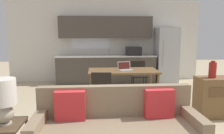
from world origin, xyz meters
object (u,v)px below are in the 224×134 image
Objects in this scene: refrigerator at (166,55)px; laptop at (125,68)px; credenza at (223,97)px; dining_chair_near_left at (102,88)px; dining_table at (123,73)px; dining_chair_far_right at (138,74)px; vase at (213,70)px; couch at (117,130)px; table_lamp at (3,98)px.

refrigerator is 4.79× the size of laptop.
dining_chair_near_left is at bearing 169.44° from credenza.
credenza is at bearing -87.64° from refrigerator.
refrigerator is 3.47m from dining_chair_near_left.
dining_chair_near_left is (-0.54, -0.74, -0.19)m from dining_table.
credenza is at bearing -54.85° from dining_chair_far_right.
vase is 2.25m from dining_chair_far_right.
dining_table is 2.18m from credenza.
refrigerator reaches higher than laptop.
dining_table is 1.62× the size of credenza.
dining_chair_near_left is 1.84m from dining_chair_far_right.
refrigerator is at bearing 46.55° from dining_chair_far_right.
refrigerator is 5.50× the size of vase.
dining_chair_far_right is at bearing -119.44° from dining_chair_near_left.
laptop is (-1.64, -1.91, -0.11)m from refrigerator.
dining_chair_far_right reaches higher than credenza.
refrigerator is 2.55m from dining_table.
refrigerator is 0.84× the size of couch.
vase is at bearing -37.45° from dining_table.
table_lamp reaches higher than dining_chair_near_left.
vase is 0.87× the size of laptop.
refrigerator is 3.20× the size of table_lamp.
couch is 2.47m from laptop.
vase is (-0.25, -0.02, 0.54)m from credenza.
dining_chair_far_right is at bearing 55.17° from dining_table.
dining_chair_near_left is 0.98m from laptop.
dining_chair_far_right is at bearing 117.69° from vase.
dining_chair_far_right is (0.92, 3.16, 0.14)m from couch.
credenza is 2.15m from laptop.
vase is at bearing 21.35° from table_lamp.
dining_chair_near_left is (-2.09, 0.45, -0.43)m from vase.
laptop is (0.58, 0.73, 0.30)m from dining_chair_near_left.
table_lamp is 1.50× the size of laptop.
dining_table is 2.94× the size of table_lamp.
vase is (3.33, 1.30, 0.08)m from table_lamp.
credenza is at bearing -33.01° from dining_table.
credenza is at bearing 175.38° from dining_chair_near_left.
credenza is 1.20× the size of dining_chair_near_left.
credenza reaches higher than dining_table.
couch is 1.68m from dining_chair_near_left.
couch is 3.81× the size of table_lamp.
laptop is at bearing -120.57° from dining_chair_far_right.
dining_table is 1.95× the size of dining_chair_far_right.
dining_table is at bearing 146.99° from credenza.
table_lamp reaches higher than dining_table.
vase reaches higher than dining_table.
dining_chair_near_left is 1.00× the size of dining_chair_far_right.
couch reaches higher than dining_table.
dining_chair_far_right is at bearing 42.93° from laptop.
credenza is (1.81, -1.17, -0.29)m from dining_table.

